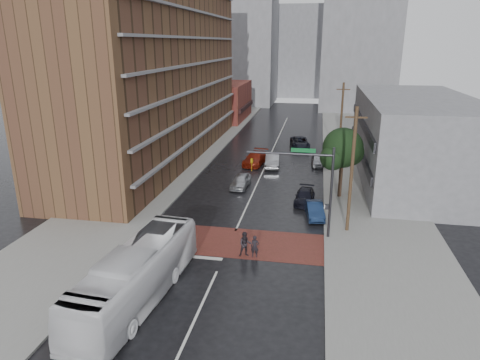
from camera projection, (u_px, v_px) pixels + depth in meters
The scene contains 24 objects.
ground at pixel (229, 245), 32.00m from camera, with size 160.00×160.00×0.00m, color black.
crosswalk at pixel (230, 242), 32.46m from camera, with size 14.00×5.00×0.02m, color maroon.
sidewalk_west at pixel (183, 155), 57.35m from camera, with size 9.00×90.00×0.15m, color gray.
sidewalk_east at pixel (360, 163), 53.42m from camera, with size 9.00×90.00×0.15m, color gray.
apartment_block at pixel (157, 46), 52.57m from camera, with size 10.00×44.00×28.00m, color brown.
storefront_west at pixel (225, 101), 83.54m from camera, with size 8.00×16.00×7.00m, color brown.
building_east at pixel (414, 138), 46.53m from camera, with size 11.00×26.00×9.00m, color gray.
distant_tower_west at pixel (238, 36), 102.52m from camera, with size 18.00×16.00×32.00m, color gray.
distant_tower_east at pixel (361, 25), 91.51m from camera, with size 16.00×14.00×36.00m, color gray.
distant_tower_center at pixel (299, 52), 117.28m from camera, with size 12.00×10.00×24.00m, color gray.
street_tree at pixel (343, 150), 40.36m from camera, with size 4.20×4.10×6.90m.
signal_mast at pixel (312, 179), 31.89m from camera, with size 6.50×0.30×7.20m.
utility_pole_near at pixel (352, 170), 32.67m from camera, with size 1.60×0.26×10.00m.
utility_pole_far at pixel (341, 124), 51.39m from camera, with size 1.60×0.26×10.00m.
transit_bus at pixel (137, 275), 24.66m from camera, with size 2.79×11.91×3.32m, color white.
pedestrian_a at pixel (255, 247), 29.98m from camera, with size 0.58×0.38×1.59m, color black.
pedestrian_b at pixel (245, 244), 30.06m from camera, with size 0.89×0.70×1.84m, color #262126.
car_travel_a at pixel (241, 181), 44.56m from camera, with size 1.64×4.09×1.39m, color #B5B8BD.
car_travel_b at pixel (272, 161), 51.90m from camera, with size 1.65×4.74×1.56m, color #9D9EA4.
car_travel_c at pixel (255, 158), 52.90m from camera, with size 2.16×5.32×1.55m, color maroon.
suv_travel at pixel (300, 142), 61.51m from camera, with size 2.48×5.39×1.50m, color black.
car_parked_near at pixel (315, 210), 36.92m from camera, with size 1.37×3.94×1.30m, color #142546.
car_parked_mid at pixel (305, 197), 40.29m from camera, with size 1.69×4.17×1.21m, color black.
car_parked_far at pixel (318, 160), 52.50m from camera, with size 1.50×3.72×1.27m, color #ACAEB4.
Camera 1 is at (6.00, -28.35, 14.44)m, focal length 32.00 mm.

